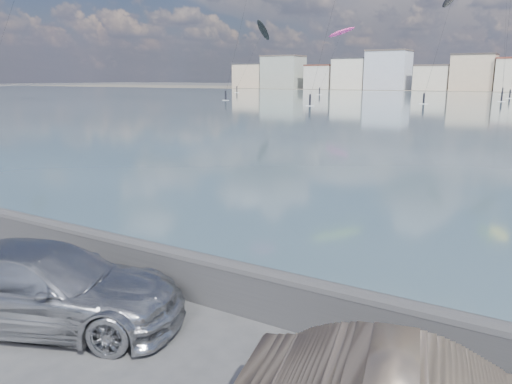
# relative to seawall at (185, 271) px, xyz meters

# --- Properties ---
(ground) EXTENTS (700.00, 700.00, 0.00)m
(ground) POSITION_rel_seawall_xyz_m (0.00, -2.70, -0.58)
(ground) COLOR #333335
(ground) RESTS_ON ground
(seawall) EXTENTS (400.00, 0.36, 1.08)m
(seawall) POSITION_rel_seawall_xyz_m (0.00, 0.00, 0.00)
(seawall) COLOR #28282B
(seawall) RESTS_ON ground
(car_silver) EXTENTS (5.80, 4.13, 1.56)m
(car_silver) POSITION_rel_seawall_xyz_m (-1.48, -2.37, 0.20)
(car_silver) COLOR #A5A7AD
(car_silver) RESTS_ON ground
(kitesurfer_12) EXTENTS (4.89, 17.19, 22.70)m
(kitesurfer_12) POSITION_rel_seawall_xyz_m (-78.04, 135.24, 18.50)
(kitesurfer_12) COLOR black
(kitesurfer_12) RESTS_ON ground
(kitesurfer_14) EXTENTS (7.47, 19.05, 19.43)m
(kitesurfer_14) POSITION_rel_seawall_xyz_m (-50.72, 133.41, 16.44)
(kitesurfer_14) COLOR #E5338C
(kitesurfer_14) RESTS_ON ground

